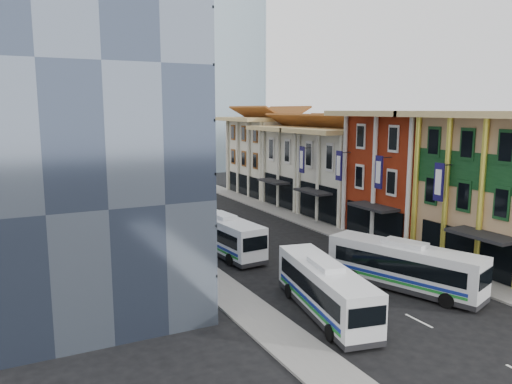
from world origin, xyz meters
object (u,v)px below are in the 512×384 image
office_tower (69,76)px  bus_left_far (222,233)px  bus_left_near (325,288)px  bus_right (404,265)px

office_tower → bus_left_far: office_tower is taller
office_tower → bus_left_near: size_ratio=2.81×
office_tower → bus_right: (19.95, -13.49, -13.22)m
bus_left_far → bus_right: bus_left_far is taller
office_tower → bus_right: bearing=-34.1°
bus_left_near → bus_left_far: bus_left_far is taller
bus_left_near → bus_right: bus_right is taller
office_tower → bus_left_near: (12.51, -14.58, -13.29)m
bus_right → bus_left_near: bearing=168.3°
bus_left_far → bus_left_near: bearing=-93.6°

